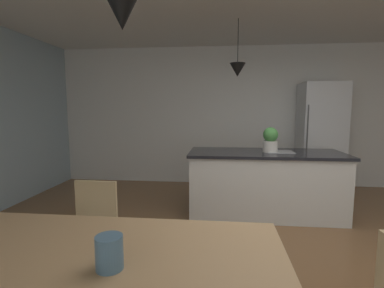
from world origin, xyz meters
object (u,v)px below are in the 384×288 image
kitchen_island (265,183)px  refrigerator (320,138)px  potted_plant_on_island (270,140)px  chair_far_left (90,230)px  vase_on_dining_table (109,253)px  dining_table (93,266)px

kitchen_island → refrigerator: size_ratio=1.08×
potted_plant_on_island → chair_far_left: bearing=-134.2°
chair_far_left → kitchen_island: size_ratio=0.41×
chair_far_left → vase_on_dining_table: 1.22m
potted_plant_on_island → kitchen_island: bearing=-180.0°
chair_far_left → kitchen_island: kitchen_island is taller
chair_far_left → dining_table: bearing=-63.2°
kitchen_island → vase_on_dining_table: (-1.13, -2.83, 0.37)m
chair_far_left → potted_plant_on_island: bearing=45.8°
dining_table → potted_plant_on_island: (1.32, 2.71, 0.38)m
dining_table → potted_plant_on_island: potted_plant_on_island is taller
vase_on_dining_table → refrigerator: bearing=61.2°
chair_far_left → refrigerator: refrigerator is taller
dining_table → potted_plant_on_island: bearing=64.0°
chair_far_left → refrigerator: (2.88, 3.17, 0.51)m
dining_table → kitchen_island: 3.00m
refrigerator → dining_table: bearing=-120.9°
kitchen_island → potted_plant_on_island: (0.06, 0.00, 0.61)m
chair_far_left → vase_on_dining_table: bearing=-59.7°
refrigerator → potted_plant_on_island: refrigerator is taller
dining_table → chair_far_left: 1.02m
chair_far_left → vase_on_dining_table: (0.59, -1.00, 0.36)m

